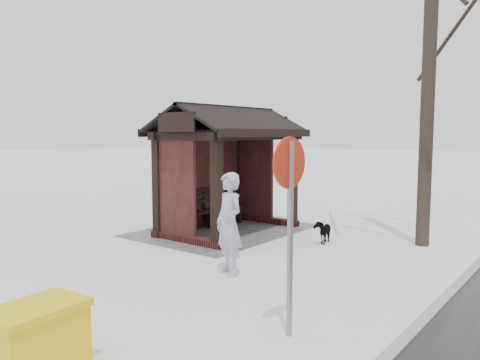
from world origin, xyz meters
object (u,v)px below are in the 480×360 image
bus_shelter (224,144)px  grit_bin (37,339)px  dog (323,231)px  road_sign (289,194)px  pedestrian (229,224)px

bus_shelter → grit_bin: bearing=24.6°
dog → grit_bin: bearing=-100.9°
road_sign → pedestrian: bearing=-121.1°
dog → grit_bin: grit_bin is taller
bus_shelter → road_sign: size_ratio=1.51×
bus_shelter → dog: size_ratio=5.70×
dog → grit_bin: 6.87m
bus_shelter → road_sign: 6.16m
bus_shelter → road_sign: bus_shelter is taller
pedestrian → road_sign: (1.45, 2.11, 0.83)m
grit_bin → pedestrian: bearing=-175.2°
bus_shelter → pedestrian: bearing=41.3°
bus_shelter → grit_bin: size_ratio=3.70×
dog → grit_bin: (6.86, 0.43, 0.10)m
road_sign → bus_shelter: bearing=-129.4°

